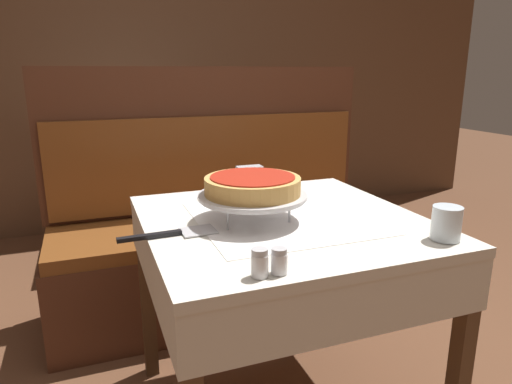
# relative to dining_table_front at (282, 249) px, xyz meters

# --- Properties ---
(dining_table_front) EXTENTS (0.87, 0.87, 0.74)m
(dining_table_front) POSITION_rel_dining_table_front_xyz_m (0.00, 0.00, 0.00)
(dining_table_front) COLOR beige
(dining_table_front) RESTS_ON ground_plane
(dining_table_rear) EXTENTS (0.70, 0.70, 0.75)m
(dining_table_rear) POSITION_rel_dining_table_front_xyz_m (-0.27, 1.82, 0.01)
(dining_table_rear) COLOR beige
(dining_table_rear) RESTS_ON ground_plane
(booth_bench) EXTENTS (1.66, 0.52, 1.22)m
(booth_bench) POSITION_rel_dining_table_front_xyz_m (0.03, 0.83, -0.29)
(booth_bench) COLOR #4C2819
(booth_bench) RESTS_ON ground_plane
(back_wall_panel) EXTENTS (6.00, 0.04, 2.40)m
(back_wall_panel) POSITION_rel_dining_table_front_xyz_m (0.00, 2.36, 0.56)
(back_wall_panel) COLOR brown
(back_wall_panel) RESTS_ON ground_plane
(pizza_pan_stand) EXTENTS (0.34, 0.34, 0.09)m
(pizza_pan_stand) POSITION_rel_dining_table_front_xyz_m (-0.10, 0.01, 0.18)
(pizza_pan_stand) COLOR #ADADB2
(pizza_pan_stand) RESTS_ON dining_table_front
(deep_dish_pizza) EXTENTS (0.30, 0.30, 0.06)m
(deep_dish_pizza) POSITION_rel_dining_table_front_xyz_m (-0.10, 0.01, 0.22)
(deep_dish_pizza) COLOR tan
(deep_dish_pizza) RESTS_ON pizza_pan_stand
(pizza_server) EXTENTS (0.28, 0.09, 0.01)m
(pizza_server) POSITION_rel_dining_table_front_xyz_m (-0.36, -0.04, 0.11)
(pizza_server) COLOR #BCBCC1
(pizza_server) RESTS_ON dining_table_front
(water_glass_near) EXTENTS (0.08, 0.08, 0.09)m
(water_glass_near) POSITION_rel_dining_table_front_xyz_m (0.35, -0.34, 0.16)
(water_glass_near) COLOR silver
(water_glass_near) RESTS_ON dining_table_front
(salt_shaker) EXTENTS (0.04, 0.04, 0.07)m
(salt_shaker) POSITION_rel_dining_table_front_xyz_m (-0.22, -0.38, 0.14)
(salt_shaker) COLOR silver
(salt_shaker) RESTS_ON dining_table_front
(pepper_shaker) EXTENTS (0.04, 0.04, 0.06)m
(pepper_shaker) POSITION_rel_dining_table_front_xyz_m (-0.18, -0.38, 0.14)
(pepper_shaker) COLOR silver
(pepper_shaker) RESTS_ON dining_table_front
(napkin_holder) EXTENTS (0.10, 0.05, 0.09)m
(napkin_holder) POSITION_rel_dining_table_front_xyz_m (0.03, 0.39, 0.15)
(napkin_holder) COLOR #B2B2B7
(napkin_holder) RESTS_ON dining_table_front
(condiment_caddy) EXTENTS (0.12, 0.12, 0.18)m
(condiment_caddy) POSITION_rel_dining_table_front_xyz_m (-0.31, 1.85, 0.16)
(condiment_caddy) COLOR black
(condiment_caddy) RESTS_ON dining_table_rear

